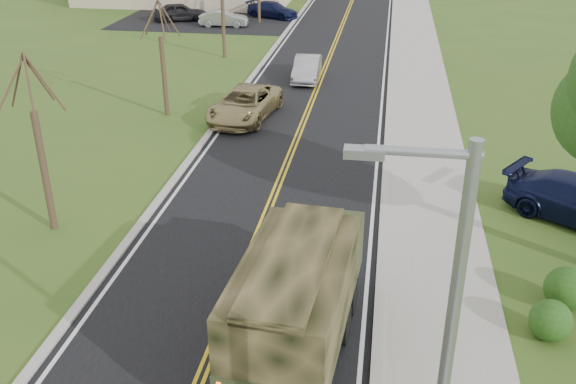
# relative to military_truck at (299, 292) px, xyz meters

# --- Properties ---
(road) EXTENTS (8.00, 120.00, 0.01)m
(road) POSITION_rel_military_truck_xyz_m (-2.19, 35.16, -1.87)
(road) COLOR black
(road) RESTS_ON ground
(curb_right) EXTENTS (0.30, 120.00, 0.12)m
(curb_right) POSITION_rel_military_truck_xyz_m (1.96, 35.16, -1.81)
(curb_right) COLOR #9E998E
(curb_right) RESTS_ON ground
(sidewalk_right) EXTENTS (3.20, 120.00, 0.10)m
(sidewalk_right) POSITION_rel_military_truck_xyz_m (3.71, 35.16, -1.82)
(sidewalk_right) COLOR #9E998E
(sidewalk_right) RESTS_ON ground
(curb_left) EXTENTS (0.30, 120.00, 0.10)m
(curb_left) POSITION_rel_military_truck_xyz_m (-6.34, 35.16, -1.82)
(curb_left) COLOR #9E998E
(curb_left) RESTS_ON ground
(street_light) EXTENTS (1.65, 0.22, 8.00)m
(street_light) POSITION_rel_military_truck_xyz_m (2.71, -5.34, 2.56)
(street_light) COLOR gray
(street_light) RESTS_ON ground
(bare_tree_a) EXTENTS (1.93, 2.26, 6.08)m
(bare_tree_a) POSITION_rel_military_truck_xyz_m (-9.19, 5.16, 0.75)
(bare_tree_a) COLOR #38281C
(bare_tree_a) RESTS_ON ground
(bare_tree_b) EXTENTS (1.83, 2.14, 5.73)m
(bare_tree_b) POSITION_rel_military_truck_xyz_m (-9.19, 17.16, 0.60)
(bare_tree_b) COLOR #38281C
(bare_tree_b) RESTS_ON ground
(bare_tree_c) EXTENTS (2.04, 2.39, 6.42)m
(bare_tree_c) POSITION_rel_military_truck_xyz_m (-9.19, 29.16, 0.90)
(bare_tree_c) COLOR #38281C
(bare_tree_c) RESTS_ON ground
(military_truck) EXTENTS (2.77, 6.72, 3.27)m
(military_truck) POSITION_rel_military_truck_xyz_m (0.00, 0.00, 0.00)
(military_truck) COLOR black
(military_truck) RESTS_ON ground
(suv_champagne) EXTENTS (3.25, 5.77, 1.52)m
(suv_champagne) POSITION_rel_military_truck_xyz_m (-5.15, 17.22, -1.11)
(suv_champagne) COLOR #9D8E59
(suv_champagne) RESTS_ON ground
(sedan_silver) EXTENTS (1.60, 4.24, 1.38)m
(sedan_silver) POSITION_rel_military_truck_xyz_m (-2.99, 24.57, -1.18)
(sedan_silver) COLOR #A7A6AB
(sedan_silver) RESTS_ON ground
(lot_car_dark) EXTENTS (4.79, 3.32, 1.51)m
(lot_car_dark) POSITION_rel_military_truck_xyz_m (-15.94, 40.70, -1.12)
(lot_car_dark) COLOR black
(lot_car_dark) RESTS_ON ground
(lot_car_silver) EXTENTS (4.03, 1.70, 1.30)m
(lot_car_silver) POSITION_rel_military_truck_xyz_m (-11.72, 39.05, -1.23)
(lot_car_silver) COLOR #9E9FA2
(lot_car_silver) RESTS_ON ground
(lot_car_navy) EXTENTS (5.01, 3.47, 1.35)m
(lot_car_navy) POSITION_rel_military_truck_xyz_m (-8.43, 43.34, -1.20)
(lot_car_navy) COLOR #0E1333
(lot_car_navy) RESTS_ON ground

